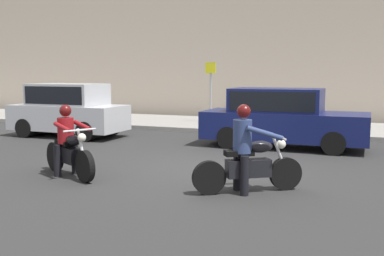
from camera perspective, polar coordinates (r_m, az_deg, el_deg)
name	(u,v)px	position (r m, az deg, el deg)	size (l,w,h in m)	color
ground_plane	(199,168)	(10.38, 0.93, -5.07)	(80.00, 80.00, 0.00)	#2A2A2A
sidewalk_slab	(271,126)	(17.99, 9.95, 0.19)	(40.00, 4.40, 0.14)	gray
building_facade	(289,14)	(21.37, 12.13, 13.93)	(40.00, 1.40, 9.61)	#B7A893
motorcycle_with_rider_crimson	(69,147)	(9.83, -15.33, -2.32)	(1.87, 1.10, 1.51)	black
motorcycle_with_rider_denim_blue	(248,157)	(8.26, 7.03, -3.63)	(1.79, 1.29, 1.61)	black
parked_sedan_navy	(281,117)	(13.38, 11.21, 1.35)	(4.68, 1.82, 1.72)	#11194C
parked_hatchback_silver	(68,109)	(15.92, -15.36, 2.30)	(3.91, 1.76, 1.80)	#B2B5BA
street_sign_post	(211,86)	(18.58, 2.36, 5.37)	(0.44, 0.08, 2.48)	gray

